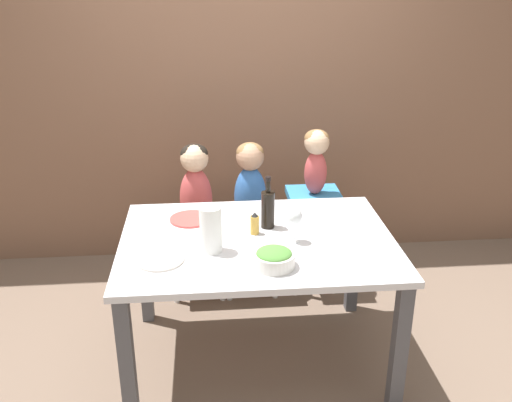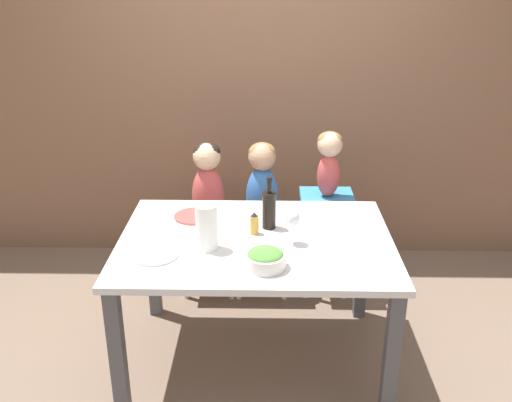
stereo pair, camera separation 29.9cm
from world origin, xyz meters
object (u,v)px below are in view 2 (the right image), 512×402
Objects in this scene: person_baby_right at (329,158)px; person_child_center at (262,182)px; dinner_plate_back_left at (195,216)px; wine_glass_near at (292,219)px; chair_far_left at (210,235)px; wine_bottle at (269,209)px; dinner_plate_front_left at (155,255)px; chair_right_highchair at (326,216)px; person_child_left at (208,182)px; salad_bowl_large at (265,259)px; paper_towel_roll at (207,227)px; chair_far_center at (262,235)px.

person_child_center is at bearing -179.93° from person_baby_right.
person_baby_right reaches higher than dinner_plate_back_left.
dinner_plate_back_left is at bearing -125.66° from person_child_center.
wine_glass_near is (-0.27, -0.85, -0.05)m from person_baby_right.
chair_far_left is 0.91m from wine_bottle.
person_baby_right is 1.39m from dinner_plate_front_left.
wine_glass_near is 0.81× the size of dinner_plate_back_left.
person_child_left reaches higher than chair_right_highchair.
person_child_left is 1.33× the size of person_baby_right.
person_child_center is at bearing 62.57° from dinner_plate_front_left.
dinner_plate_front_left is at bearing -117.43° from person_child_center.
person_child_center is 2.48× the size of dinner_plate_front_left.
salad_bowl_large is at bearing -88.67° from person_child_center.
chair_right_highchair is 1.20m from paper_towel_roll.
chair_far_center is 0.75m from dinner_plate_back_left.
person_child_center is 0.96m from paper_towel_roll.
dinner_plate_back_left is (-0.02, -0.53, 0.38)m from chair_far_left.
salad_bowl_large reaches higher than chair_right_highchair.
chair_right_highchair is 0.49m from person_child_center.
dinner_plate_back_left is at bearing -146.82° from person_baby_right.
paper_towel_roll is at bearing 147.40° from salad_bowl_large.
dinner_plate_back_left is at bearing -92.56° from person_child_left.
wine_bottle is at bearing -86.18° from chair_far_center.
chair_far_center is 1.09× the size of person_baby_right.
dinner_plate_back_left is at bearing 73.55° from dinner_plate_front_left.
dinner_plate_front_left and dinner_plate_back_left have the same top height.
salad_bowl_large reaches higher than dinner_plate_front_left.
paper_towel_roll reaches higher than chair_far_left.
chair_far_center is at bearing 62.54° from dinner_plate_front_left.
person_baby_right is 1.82× the size of paper_towel_roll.
person_baby_right is 0.98m from dinner_plate_back_left.
dinner_plate_front_left reaches higher than chair_far_left.
person_child_left is 0.92m from paper_towel_roll.
wine_glass_near is at bearing -107.62° from chair_right_highchair.
chair_right_highchair is 1.20× the size of person_child_left.
person_baby_right is (0.43, 0.00, 0.17)m from person_child_center.
chair_far_center is 1.18m from salad_bowl_large.
wine_bottle is at bearing 122.04° from wine_glass_near.
person_child_center is at bearing 0.00° from person_child_left.
wine_glass_near is (0.16, -0.85, 0.12)m from person_child_center.
chair_right_highchair is 0.96m from wine_glass_near.
dinner_plate_front_left is at bearing -117.46° from chair_far_center.
wine_glass_near is at bearing 12.57° from dinner_plate_front_left.
wine_bottle reaches higher than person_child_center.
chair_far_left is 0.52m from person_child_center.
person_child_left reaches higher than chair_far_center.
person_child_center reaches higher than paper_towel_roll.
chair_far_center is 1.00m from wine_glass_near.
chair_far_center is at bearing 93.82° from wine_bottle.
chair_right_highchair is at bearing 72.38° from wine_glass_near.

